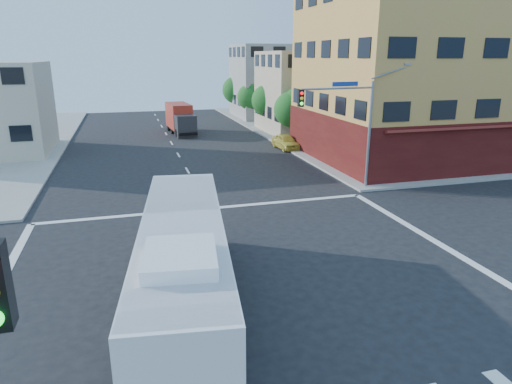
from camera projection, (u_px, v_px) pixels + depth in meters
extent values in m
plane|color=black|center=(253.00, 284.00, 17.72)|extent=(120.00, 120.00, 0.00)
cube|color=gray|center=(441.00, 123.00, 59.13)|extent=(50.00, 50.00, 0.15)
cube|color=#CB8949|center=(424.00, 75.00, 38.01)|extent=(18.00, 15.00, 14.00)
cube|color=#541813|center=(418.00, 134.00, 39.44)|extent=(18.09, 15.08, 4.00)
cube|color=maroon|center=(481.00, 128.00, 32.44)|extent=(16.00, 1.60, 0.51)
cube|color=tan|center=(316.00, 92.00, 52.22)|extent=(12.00, 10.00, 9.00)
cube|color=gray|center=(278.00, 81.00, 64.97)|extent=(12.00, 10.00, 10.00)
cylinder|color=gray|center=(369.00, 136.00, 29.50)|extent=(0.18, 0.18, 7.00)
cylinder|color=gray|center=(338.00, 88.00, 27.73)|extent=(5.01, 0.62, 0.12)
cube|color=black|center=(301.00, 98.00, 26.98)|extent=(0.32, 0.30, 1.00)
sphere|color=#FF0C0C|center=(302.00, 93.00, 26.74)|extent=(0.20, 0.20, 0.20)
sphere|color=yellow|center=(302.00, 98.00, 26.83)|extent=(0.20, 0.20, 0.20)
sphere|color=#19FF33|center=(302.00, 104.00, 26.91)|extent=(0.20, 0.20, 0.20)
cube|color=navy|center=(345.00, 84.00, 27.83)|extent=(1.80, 0.22, 0.28)
cube|color=gray|center=(407.00, 64.00, 29.10)|extent=(0.50, 0.22, 0.14)
cylinder|color=#3C2A15|center=(291.00, 133.00, 46.34)|extent=(0.28, 0.28, 1.92)
sphere|color=#16501D|center=(292.00, 109.00, 45.65)|extent=(3.60, 3.60, 3.60)
sphere|color=#16501D|center=(297.00, 100.00, 45.22)|extent=(2.52, 2.52, 2.52)
cylinder|color=#3C2A15|center=(268.00, 122.00, 53.70)|extent=(0.28, 0.28, 1.99)
sphere|color=#16501D|center=(268.00, 101.00, 52.98)|extent=(3.80, 3.80, 3.80)
sphere|color=#16501D|center=(272.00, 92.00, 52.53)|extent=(2.66, 2.66, 2.66)
cylinder|color=#3C2A15|center=(250.00, 115.00, 61.09)|extent=(0.28, 0.28, 1.89)
sphere|color=#16501D|center=(250.00, 97.00, 60.42)|extent=(3.40, 3.40, 3.40)
sphere|color=#16501D|center=(253.00, 91.00, 60.01)|extent=(2.38, 2.38, 2.38)
cylinder|color=#3C2A15|center=(236.00, 108.00, 68.44)|extent=(0.28, 0.28, 2.03)
sphere|color=#16501D|center=(236.00, 90.00, 67.69)|extent=(4.00, 4.00, 4.00)
sphere|color=#16501D|center=(239.00, 83.00, 67.23)|extent=(2.80, 2.80, 2.80)
cube|color=black|center=(186.00, 298.00, 15.57)|extent=(4.29, 12.72, 0.47)
cube|color=white|center=(184.00, 264.00, 15.21)|extent=(4.27, 12.70, 2.96)
cube|color=black|center=(184.00, 259.00, 15.15)|extent=(4.27, 12.33, 1.30)
cube|color=black|center=(185.00, 205.00, 21.03)|extent=(2.42, 0.38, 1.40)
cube|color=#E5590C|center=(184.00, 183.00, 20.76)|extent=(1.97, 0.31, 0.29)
cube|color=white|center=(182.00, 224.00, 14.80)|extent=(4.19, 12.44, 0.12)
cube|color=white|center=(180.00, 257.00, 11.78)|extent=(2.14, 2.51, 0.37)
cube|color=#0E7451|center=(143.00, 295.00, 14.75)|extent=(0.78, 5.66, 0.29)
cube|color=#0E7451|center=(225.00, 289.00, 15.12)|extent=(0.78, 5.66, 0.29)
cylinder|color=black|center=(156.00, 253.00, 19.19)|extent=(0.45, 1.11, 1.08)
cylinder|color=#99999E|center=(153.00, 253.00, 19.17)|extent=(0.11, 0.54, 0.54)
cylinder|color=black|center=(215.00, 250.00, 19.53)|extent=(0.45, 1.11, 1.08)
cylinder|color=#99999E|center=(218.00, 249.00, 19.55)|extent=(0.11, 0.54, 0.54)
cylinder|color=black|center=(136.00, 381.00, 11.63)|extent=(0.45, 1.11, 1.08)
cylinder|color=#99999E|center=(130.00, 382.00, 11.61)|extent=(0.11, 0.54, 0.54)
cylinder|color=black|center=(233.00, 372.00, 11.97)|extent=(0.45, 1.11, 1.08)
cylinder|color=#99999E|center=(238.00, 371.00, 11.99)|extent=(0.11, 0.54, 0.54)
cube|color=#28292D|center=(186.00, 126.00, 49.34)|extent=(2.26, 2.18, 2.38)
cube|color=black|center=(187.00, 124.00, 48.46)|extent=(1.92, 0.23, 0.91)
cube|color=#A52A1C|center=(179.00, 116.00, 52.25)|extent=(2.61, 5.28, 2.74)
cube|color=black|center=(181.00, 129.00, 51.67)|extent=(2.61, 7.46, 0.27)
cylinder|color=black|center=(177.00, 133.00, 49.39)|extent=(0.33, 0.93, 0.91)
cylinder|color=black|center=(194.00, 132.00, 50.04)|extent=(0.33, 0.93, 0.91)
cylinder|color=black|center=(172.00, 130.00, 51.77)|extent=(0.33, 0.93, 0.91)
cylinder|color=black|center=(189.00, 129.00, 52.42)|extent=(0.33, 0.93, 0.91)
cylinder|color=black|center=(169.00, 127.00, 53.82)|extent=(0.33, 0.93, 0.91)
cylinder|color=black|center=(185.00, 126.00, 54.47)|extent=(0.33, 0.93, 0.91)
imported|color=gold|center=(286.00, 142.00, 43.23)|extent=(1.85, 4.15, 1.39)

